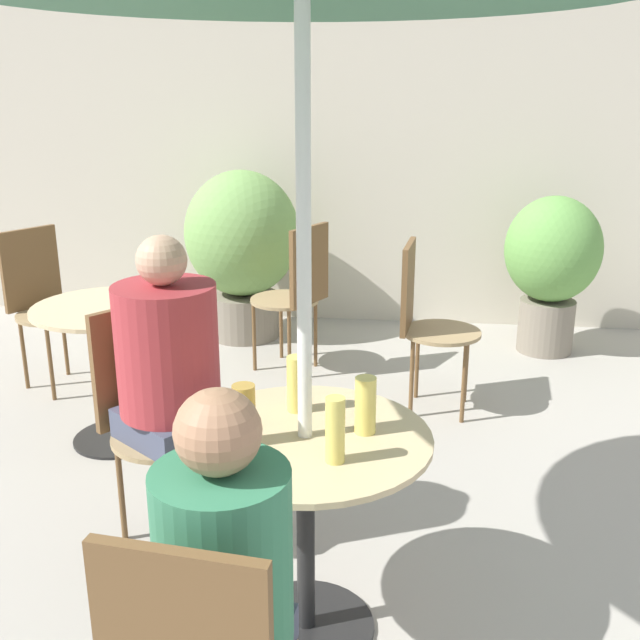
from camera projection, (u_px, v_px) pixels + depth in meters
storefront_wall at (400, 121)px, 5.37m from camera, size 10.00×0.06×3.00m
cafe_table_near at (305, 486)px, 2.38m from camera, size 0.80×0.80×0.72m
cafe_table_far at (111, 344)px, 3.73m from camera, size 0.74×0.74×0.72m
bistro_chair_0 at (150, 403)px, 2.94m from camera, size 0.49×0.49×0.95m
bistro_chair_2 at (297, 286)px, 4.62m from camera, size 0.49×0.48×0.95m
bistro_chair_3 at (424, 313)px, 4.09m from camera, size 0.44×0.43×0.95m
bistro_chair_4 at (42, 294)px, 4.44m from camera, size 0.49×0.48×0.95m
seated_person_0 at (171, 372)px, 2.78m from camera, size 0.48×0.47×1.26m
seated_person_1 at (227, 578)px, 1.68m from camera, size 0.31×0.33×1.17m
beer_glass_0 at (244, 415)px, 2.25m from camera, size 0.07×0.07×0.19m
beer_glass_1 at (335, 430)px, 2.14m from camera, size 0.06×0.06×0.20m
beer_glass_2 at (365, 405)px, 2.32m from camera, size 0.07×0.07×0.18m
beer_glass_3 at (296, 384)px, 2.48m from camera, size 0.06×0.06×0.19m
potted_plant_0 at (242, 244)px, 5.25m from camera, size 0.80×0.80×1.20m
potted_plant_1 at (552, 261)px, 4.97m from camera, size 0.63×0.63×1.06m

